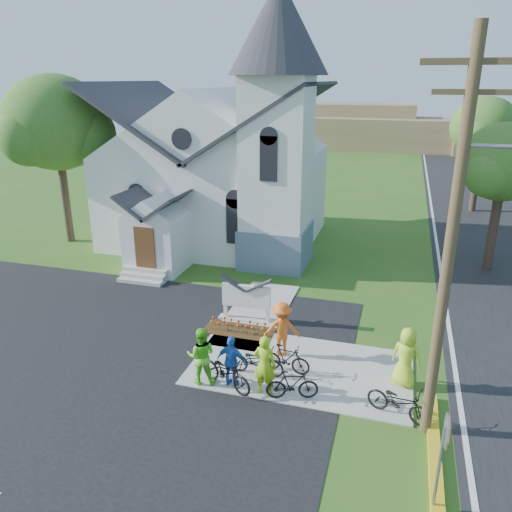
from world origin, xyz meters
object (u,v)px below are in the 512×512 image
(cyclist_0, at_px, (265,365))
(cyclist_2, at_px, (232,361))
(bike_3, at_px, (292,385))
(bike_1, at_px, (286,359))
(cyclist_1, at_px, (201,356))
(cyclist_3, at_px, (282,329))
(bike_2, at_px, (257,361))
(church_sign, at_px, (246,297))
(stop_sign, at_px, (444,444))
(cyclist_4, at_px, (406,357))
(bike_4, at_px, (399,402))
(bike_0, at_px, (226,372))
(utility_pole, at_px, (454,238))

(cyclist_0, height_order, cyclist_2, cyclist_0)
(cyclist_0, relative_size, bike_3, 1.25)
(cyclist_0, xyz_separation_m, cyclist_2, (-1.07, 0.14, -0.14))
(bike_1, bearing_deg, cyclist_2, 135.48)
(cyclist_1, distance_m, cyclist_3, 3.02)
(bike_2, bearing_deg, cyclist_3, -17.65)
(church_sign, xyz_separation_m, cyclist_2, (0.90, -4.26, -0.15))
(cyclist_0, distance_m, bike_3, 0.97)
(bike_1, relative_size, cyclist_2, 0.95)
(stop_sign, bearing_deg, cyclist_4, 98.95)
(stop_sign, relative_size, bike_4, 1.35)
(bike_1, xyz_separation_m, cyclist_3, (-0.40, 1.03, 0.47))
(bike_0, height_order, cyclist_3, cyclist_3)
(utility_pole, height_order, bike_4, utility_pole)
(utility_pole, relative_size, bike_3, 6.52)
(bike_0, height_order, bike_1, bike_0)
(cyclist_2, distance_m, bike_4, 4.89)
(cyclist_2, bearing_deg, bike_0, 52.19)
(utility_pole, height_order, bike_1, utility_pole)
(cyclist_0, xyz_separation_m, bike_4, (3.81, 0.00, -0.48))
(cyclist_4, bearing_deg, bike_2, 32.64)
(church_sign, bearing_deg, cyclist_3, -47.10)
(cyclist_4, bearing_deg, bike_0, 41.24)
(cyclist_2, relative_size, cyclist_4, 0.86)
(utility_pole, distance_m, bike_4, 4.94)
(bike_3, bearing_deg, cyclist_0, 72.49)
(cyclist_0, relative_size, bike_2, 1.09)
(cyclist_0, distance_m, bike_4, 3.84)
(bike_1, bearing_deg, bike_4, -105.44)
(cyclist_2, bearing_deg, utility_pole, -176.83)
(bike_1, height_order, cyclist_3, cyclist_3)
(cyclist_2, height_order, cyclist_3, cyclist_3)
(cyclist_1, bearing_deg, utility_pole, 163.43)
(cyclist_0, bearing_deg, bike_0, 7.62)
(utility_pole, relative_size, cyclist_4, 5.26)
(bike_2, bearing_deg, bike_1, -65.44)
(bike_2, relative_size, bike_3, 1.15)
(church_sign, relative_size, cyclist_1, 1.20)
(church_sign, distance_m, cyclist_3, 2.79)
(bike_0, height_order, bike_4, bike_0)
(bike_0, xyz_separation_m, cyclist_1, (-0.80, 0.04, 0.40))
(cyclist_3, bearing_deg, bike_1, 96.21)
(cyclist_0, height_order, cyclist_3, cyclist_0)
(cyclist_1, height_order, bike_3, cyclist_1)
(bike_1, distance_m, cyclist_2, 1.87)
(cyclist_1, distance_m, bike_1, 2.71)
(cyclist_4, xyz_separation_m, bike_4, (-0.12, -1.66, -0.47))
(utility_pole, relative_size, cyclist_2, 6.08)
(bike_4, bearing_deg, church_sign, 73.72)
(stop_sign, xyz_separation_m, bike_0, (-5.87, 3.00, -1.22))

